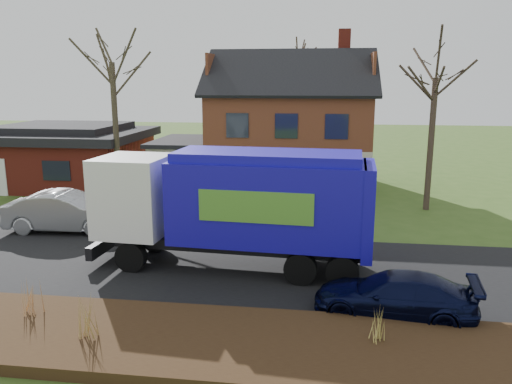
# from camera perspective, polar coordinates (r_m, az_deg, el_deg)

# --- Properties ---
(ground) EXTENTS (120.00, 120.00, 0.00)m
(ground) POSITION_cam_1_polar(r_m,az_deg,el_deg) (17.59, -5.78, -8.49)
(ground) COLOR #35521B
(ground) RESTS_ON ground
(road) EXTENTS (80.00, 7.00, 0.02)m
(road) POSITION_cam_1_polar(r_m,az_deg,el_deg) (17.58, -5.78, -8.46)
(road) COLOR black
(road) RESTS_ON ground
(mulch_verge) EXTENTS (80.00, 3.50, 0.30)m
(mulch_verge) POSITION_cam_1_polar(r_m,az_deg,el_deg) (12.90, -11.43, -16.18)
(mulch_verge) COLOR black
(mulch_verge) RESTS_ON ground
(main_house) EXTENTS (12.95, 8.95, 9.26)m
(main_house) POSITION_cam_1_polar(r_m,az_deg,el_deg) (30.04, 3.03, 8.22)
(main_house) COLOR beige
(main_house) RESTS_ON ground
(ranch_house) EXTENTS (9.80, 8.20, 3.70)m
(ranch_house) POSITION_cam_1_polar(r_m,az_deg,el_deg) (33.33, -21.01, 4.00)
(ranch_house) COLOR maroon
(ranch_house) RESTS_ON ground
(garbage_truck) EXTENTS (9.62, 3.12, 4.06)m
(garbage_truck) POSITION_cam_1_polar(r_m,az_deg,el_deg) (16.74, -2.09, -1.12)
(garbage_truck) COLOR black
(garbage_truck) RESTS_ON ground
(silver_sedan) EXTENTS (5.25, 2.10, 1.70)m
(silver_sedan) POSITION_cam_1_polar(r_m,az_deg,el_deg) (22.78, -20.82, -2.12)
(silver_sedan) COLOR #9A9DA1
(silver_sedan) RESTS_ON ground
(navy_wagon) EXTENTS (4.49, 2.27, 1.25)m
(navy_wagon) POSITION_cam_1_polar(r_m,az_deg,el_deg) (14.28, 15.53, -11.34)
(navy_wagon) COLOR black
(navy_wagon) RESTS_ON ground
(tree_front_west) EXTENTS (3.39, 3.39, 10.08)m
(tree_front_west) POSITION_cam_1_polar(r_m,az_deg,el_deg) (27.72, -16.31, 16.23)
(tree_front_west) COLOR #413827
(tree_front_west) RESTS_ON ground
(tree_front_east) EXTENTS (3.32, 3.32, 9.22)m
(tree_front_east) POSITION_cam_1_polar(r_m,az_deg,el_deg) (25.75, 20.04, 14.49)
(tree_front_east) COLOR #403226
(tree_front_east) RESTS_ON ground
(tree_back) EXTENTS (3.22, 3.22, 10.19)m
(tree_back) POSITION_cam_1_polar(r_m,az_deg,el_deg) (38.24, 4.88, 15.82)
(tree_back) COLOR #423127
(tree_back) RESTS_ON ground
(grass_clump_west) EXTENTS (0.38, 0.31, 1.00)m
(grass_clump_west) POSITION_cam_1_polar(r_m,az_deg,el_deg) (14.60, -24.27, -10.76)
(grass_clump_west) COLOR #B4814F
(grass_clump_west) RESTS_ON mulch_verge
(grass_clump_mid) EXTENTS (0.39, 0.32, 1.08)m
(grass_clump_mid) POSITION_cam_1_polar(r_m,az_deg,el_deg) (12.87, -18.53, -13.25)
(grass_clump_mid) COLOR #9C7C44
(grass_clump_mid) RESTS_ON mulch_verge
(grass_clump_east) EXTENTS (0.32, 0.26, 0.80)m
(grass_clump_east) POSITION_cam_1_polar(r_m,az_deg,el_deg) (12.43, 13.79, -14.60)
(grass_clump_east) COLOR tan
(grass_clump_east) RESTS_ON mulch_verge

